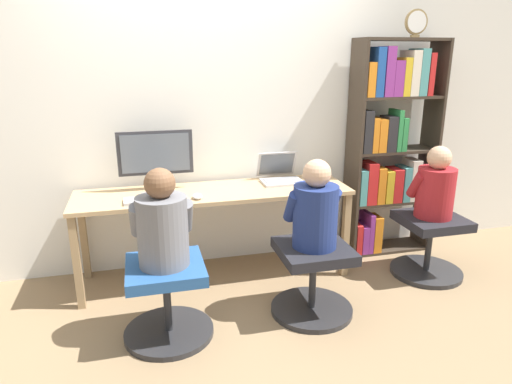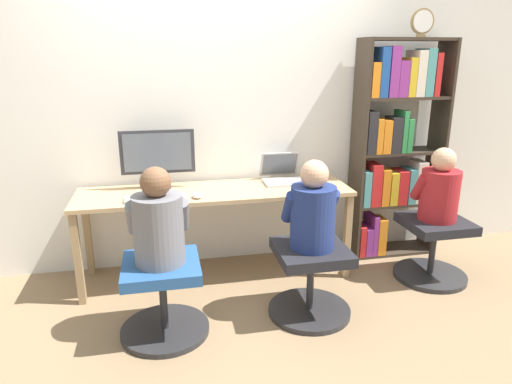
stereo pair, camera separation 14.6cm
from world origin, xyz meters
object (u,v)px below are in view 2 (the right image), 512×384
Objects in this scene: person_at_monitor at (158,223)px; office_chair_side at (433,246)px; desktop_monitor at (158,156)px; laptop at (283,176)px; keyboard at (156,198)px; office_chair_left at (163,295)px; bookshelf at (394,149)px; desk_clock at (422,22)px; person_near_shelf at (440,190)px; person_at_laptop at (313,211)px; office_chair_right at (310,278)px.

person_at_monitor is 2.15m from office_chair_side.
office_chair_side is (2.06, -0.52, -0.70)m from desktop_monitor.
keyboard is (-1.00, -0.27, -0.04)m from laptop.
laptop reaches higher than office_chair_left.
office_chair_left is at bearing -156.81° from bookshelf.
keyboard is 2.03× the size of desk_clock.
laptop is at bearing 154.98° from person_near_shelf.
person_at_laptop is 0.32× the size of bookshelf.
person_at_monitor reaches higher than office_chair_right.
desktop_monitor is 2.63× the size of desk_clock.
office_chair_right is (0.96, -0.81, -0.70)m from desktop_monitor.
person_at_monitor is (0.02, -0.56, 0.02)m from keyboard.
person_at_laptop is (-0.00, 0.00, 0.47)m from office_chair_right.
person_at_monitor is 2.12m from bookshelf.
office_chair_left is 0.97m from office_chair_right.
desktop_monitor is 0.37m from keyboard.
person_near_shelf is (2.07, 0.33, 0.46)m from office_chair_left.
person_at_monitor is at bearing -178.61° from office_chair_right.
person_at_monitor is 1.06× the size of office_chair_side.
keyboard is at bearing 91.72° from person_at_monitor.
office_chair_left is (-0.01, -0.84, -0.70)m from desktop_monitor.
bookshelf is (0.95, -0.01, 0.19)m from laptop.
desk_clock reaches higher than bookshelf.
laptop is at bearing 179.59° from bookshelf.
person_at_monitor reaches higher than office_chair_left.
person_at_monitor is 2.84× the size of desk_clock.
person_at_laptop reaches higher than person_near_shelf.
person_near_shelf is at bearing 15.42° from office_chair_right.
office_chair_right is at bearing -40.44° from desktop_monitor.
bookshelf reaches higher than office_chair_left.
bookshelf is (1.94, 0.83, 0.20)m from person_at_monitor.
office_chair_left is at bearing -90.95° from desktop_monitor.
person_at_monitor is 2.10m from person_near_shelf.
person_at_laptop is at bearing -40.30° from desktop_monitor.
person_at_monitor reaches higher than keyboard.
laptop is at bearing 88.82° from person_at_laptop.
office_chair_left is at bearing -178.12° from person_at_laptop.
person_at_monitor reaches higher than office_chair_side.
bookshelf is at bearing -0.39° from desktop_monitor.
bookshelf is 3.27× the size of person_near_shelf.
keyboard is 1.98m from bookshelf.
desktop_monitor is 1.09m from office_chair_left.
desktop_monitor is 0.93× the size of person_at_monitor.
office_chair_right is at bearing -28.63° from keyboard.
keyboard is 2.40m from desk_clock.
keyboard is 0.23× the size of bookshelf.
keyboard is at bearing -96.38° from desktop_monitor.
laptop is at bearing 40.29° from office_chair_left.
keyboard is 2.15m from office_chair_side.
desk_clock reaches higher than office_chair_side.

